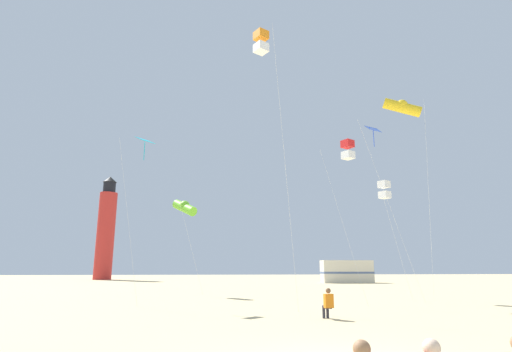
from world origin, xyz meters
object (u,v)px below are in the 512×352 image
Objects in this scene: kite_tube_lime at (185,207)px; kite_diamond_blue at (374,136)px; kite_box_orange at (261,43)px; kite_box_scarlet at (348,150)px; lighthouse_distant at (106,230)px; kite_box_white at (384,190)px; kite_diamond_cyan at (144,146)px; rv_van_cream at (347,272)px; kite_flyer_standing at (328,303)px; kite_tube_gold at (402,107)px.

kite_tube_lime is 0.64× the size of kite_diamond_blue.
kite_box_orange is at bearing -70.33° from kite_tube_lime.
kite_box_orange reaches higher than kite_tube_lime.
kite_box_scarlet is at bearing -148.38° from kite_diamond_blue.
lighthouse_distant is (-25.17, 45.61, -0.94)m from kite_box_scarlet.
kite_box_orange is (-8.80, -6.31, 6.21)m from kite_box_white.
lighthouse_distant is at bearing 123.09° from kite_box_white.
rv_van_cream is at bearing 53.02° from kite_diamond_cyan.
lighthouse_distant reaches higher than kite_box_orange.
kite_diamond_cyan is 1.44× the size of rv_van_cream.
kite_tube_lime is at bearing -130.98° from rv_van_cream.
kite_box_scarlet is 52.10m from lighthouse_distant.
kite_box_scarlet is at bearing -144.45° from kite_box_white.
kite_box_orange is 1.25× the size of kite_diamond_blue.
kite_diamond_cyan is at bearing -176.40° from kite_diamond_blue.
kite_tube_lime is (-6.63, 14.48, 5.73)m from kite_flyer_standing.
kite_box_scarlet is (-2.35, -1.45, -1.46)m from kite_diamond_blue.
lighthouse_distant reaches higher than rv_van_cream.
rv_van_cream is (6.20, 26.60, -5.45)m from kite_box_white.
lighthouse_distant is at bearing 121.93° from kite_diamond_blue.
kite_diamond_cyan is at bearing -45.23° from kite_flyer_standing.
kite_box_orange is 10.16m from kite_diamond_blue.
kite_tube_lime is 40.50m from lighthouse_distant.
lighthouse_distant is at bearing 123.76° from kite_tube_gold.
kite_diamond_blue is at bearing 3.60° from kite_diamond_cyan.
kite_box_scarlet is at bearing -61.11° from lighthouse_distant.
kite_flyer_standing is 16.08m from kite_tube_gold.
kite_box_white reaches higher than kite_tube_lime.
kite_box_white is 14.39m from kite_tube_lime.
kite_tube_gold reaches higher than kite_diamond_blue.
kite_tube_lime is 0.54× the size of kite_tube_gold.
kite_diamond_blue is (8.04, 5.54, -2.81)m from kite_box_orange.
lighthouse_distant is at bearing 111.40° from kite_box_orange.
kite_tube_gold is 0.77× the size of lighthouse_distant.
kite_flyer_standing is 0.18× the size of rv_van_cream.
kite_diamond_blue is (5.76, 7.87, 9.62)m from kite_flyer_standing.
kite_box_orange is (4.34, -12.15, 6.70)m from kite_tube_lime.
kite_box_orange is 8.21m from kite_box_scarlet.
rv_van_cream is (34.47, -16.79, -6.45)m from lighthouse_distant.
kite_box_white is at bearing -23.98° from kite_tube_lime.
kite_flyer_standing is at bearing -107.84° from rv_van_cream.
kite_diamond_blue is (12.39, -6.62, 3.89)m from kite_tube_lime.
kite_diamond_blue is 3.12m from kite_box_scarlet.
kite_tube_lime reaches higher than kite_flyer_standing.
kite_tube_gold reaches higher than kite_tube_lime.
kite_box_white is 0.68× the size of kite_diamond_blue.
rv_van_cream is (12.72, 35.23, 0.78)m from kite_flyer_standing.
rv_van_cream reaches higher than kite_flyer_standing.
rv_van_cream is at bearing 75.74° from kite_diamond_blue.
kite_box_white is 1.14× the size of rv_van_cream.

